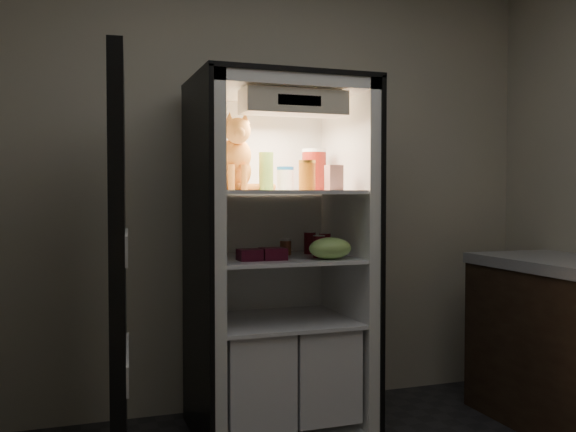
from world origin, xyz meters
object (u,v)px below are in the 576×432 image
Objects in this scene: mayo_tub at (285,179)px; salsa_jar at (307,175)px; refrigerator at (276,283)px; berry_box_left at (250,255)px; soda_can_b at (325,244)px; berry_box_right at (273,254)px; pepper_jar at (314,170)px; soda_can_c at (319,246)px; cream_carton at (334,178)px; parmesan_shaker at (266,171)px; grape_bag at (330,248)px; condiment_jar at (286,247)px; tabby_cat at (234,162)px; soda_can_a at (310,243)px.

salsa_jar is (0.06, -0.17, 0.01)m from mayo_tub.
berry_box_left is (-0.20, -0.19, 0.18)m from refrigerator.
salsa_jar is 1.31× the size of soda_can_b.
mayo_tub is 1.07× the size of berry_box_right.
pepper_jar is 2.03× the size of berry_box_left.
soda_can_c is at bearing -42.16° from refrigerator.
salsa_jar reaches higher than cream_carton.
parmesan_shaker is 0.51m from soda_can_b.
grape_bag is (-0.04, -0.05, -0.36)m from cream_carton.
berry_box_right is at bearing -141.67° from pepper_jar.
salsa_jar is 1.82× the size of condiment_jar.
soda_can_b is (0.03, -0.10, -0.40)m from pepper_jar.
salsa_jar is (0.35, -0.16, -0.07)m from tabby_cat.
pepper_jar reaches higher than salsa_jar.
soda_can_c is 0.26m from berry_box_right.
berry_box_right is at bearing -1.44° from berry_box_left.
pepper_jar is (0.18, 0.02, 0.05)m from mayo_tub.
soda_can_b is at bearing 24.35° from berry_box_right.
salsa_jar is at bearing -115.76° from soda_can_a.
grape_bag is 1.97× the size of berry_box_left.
soda_can_b is at bearing -3.59° from tabby_cat.
soda_can_b is 0.49m from berry_box_left.
tabby_cat is at bearing 172.63° from refrigerator.
refrigerator reaches higher than soda_can_b.
soda_can_a is at bearing 64.24° from salsa_jar.
mayo_tub is 1.00× the size of cream_carton.
refrigerator is at bearing 135.19° from salsa_jar.
salsa_jar is 0.71× the size of grape_bag.
parmesan_shaker is 2.32× the size of condiment_jar.
soda_can_b is (0.02, 0.18, -0.35)m from cream_carton.
berry_box_left is (-0.33, -0.07, -0.40)m from salsa_jar.
cream_carton is at bearing -89.90° from pepper_jar.
parmesan_shaker is 1.73× the size of soda_can_c.
cream_carton is (0.24, -0.22, 0.56)m from refrigerator.
soda_can_b is 0.24m from grape_bag.
condiment_jar is at bearing 162.27° from soda_can_b.
refrigerator is at bearing 171.96° from soda_can_b.
tabby_cat is at bearing 172.27° from soda_can_b.
mayo_tub is at bearing 32.58° from refrigerator.
berry_box_left is (-0.44, -0.25, -0.44)m from pepper_jar.
soda_can_a is 0.10m from soda_can_b.
soda_can_c is at bearing -30.42° from parmesan_shaker.
salsa_jar is at bearing -19.70° from tabby_cat.
parmesan_shaker is 0.53m from grape_bag.
cream_carton reaches higher than soda_can_a.
salsa_jar is 0.42m from condiment_jar.
pepper_jar is 0.52m from grape_bag.
soda_can_a is 1.02× the size of berry_box_right.
salsa_jar reaches higher than mayo_tub.
berry_box_right is (0.14, -0.22, -0.47)m from tabby_cat.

